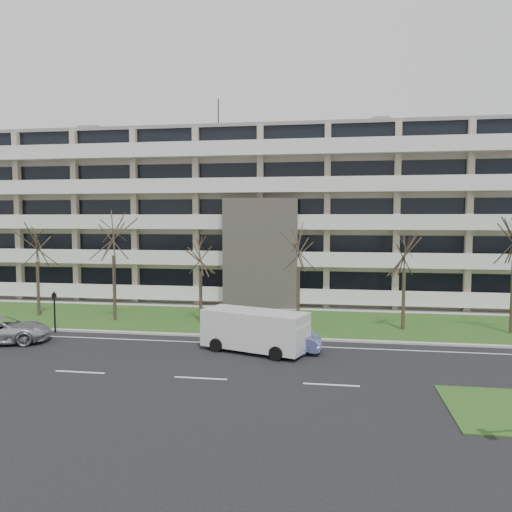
% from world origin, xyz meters
% --- Properties ---
extents(ground, '(160.00, 160.00, 0.00)m').
position_xyz_m(ground, '(0.00, 0.00, 0.00)').
color(ground, black).
rests_on(ground, ground).
extents(grass_verge, '(90.00, 10.00, 0.06)m').
position_xyz_m(grass_verge, '(0.00, 13.00, 0.03)').
color(grass_verge, '#2F551C').
rests_on(grass_verge, ground).
extents(curb, '(90.00, 0.35, 0.12)m').
position_xyz_m(curb, '(0.00, 8.00, 0.06)').
color(curb, '#B2B2AD').
rests_on(curb, ground).
extents(sidewalk, '(90.00, 2.00, 0.08)m').
position_xyz_m(sidewalk, '(0.00, 18.50, 0.04)').
color(sidewalk, '#B2B2AD').
rests_on(sidewalk, ground).
extents(lane_edge_line, '(90.00, 0.12, 0.01)m').
position_xyz_m(lane_edge_line, '(0.00, 6.50, 0.01)').
color(lane_edge_line, white).
rests_on(lane_edge_line, ground).
extents(apartment_building, '(60.50, 15.10, 18.75)m').
position_xyz_m(apartment_building, '(-0.01, 25.32, 7.61)').
color(apartment_building, '#BCA992').
rests_on(apartment_building, ground).
extents(silver_pickup, '(6.12, 4.29, 1.55)m').
position_xyz_m(silver_pickup, '(-13.45, 4.51, 0.78)').
color(silver_pickup, silver).
rests_on(silver_pickup, ground).
extents(blue_sedan, '(4.87, 2.01, 1.57)m').
position_xyz_m(blue_sedan, '(3.05, 5.26, 0.78)').
color(blue_sedan, '#7E8FDB').
rests_on(blue_sedan, ground).
extents(white_van, '(6.24, 3.97, 2.27)m').
position_xyz_m(white_van, '(1.83, 5.00, 1.36)').
color(white_van, silver).
rests_on(white_van, ground).
extents(pedestrian_signal, '(0.27, 0.22, 2.68)m').
position_xyz_m(pedestrian_signal, '(-11.79, 7.58, 1.71)').
color(pedestrian_signal, black).
rests_on(pedestrian_signal, ground).
extents(tree_1, '(3.69, 3.69, 7.37)m').
position_xyz_m(tree_1, '(-16.01, 12.45, 5.73)').
color(tree_1, '#382B21').
rests_on(tree_1, ground).
extents(tree_2, '(4.23, 4.23, 8.46)m').
position_xyz_m(tree_2, '(-9.51, 11.60, 6.59)').
color(tree_2, '#382B21').
rests_on(tree_2, ground).
extents(tree_3, '(3.29, 3.29, 6.59)m').
position_xyz_m(tree_3, '(-3.18, 11.82, 5.12)').
color(tree_3, '#382B21').
rests_on(tree_3, ground).
extents(tree_4, '(3.62, 3.62, 7.24)m').
position_xyz_m(tree_4, '(3.67, 12.26, 5.63)').
color(tree_4, '#382B21').
rests_on(tree_4, ground).
extents(tree_5, '(3.45, 3.45, 6.89)m').
position_xyz_m(tree_5, '(10.65, 11.73, 5.36)').
color(tree_5, '#382B21').
rests_on(tree_5, ground).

